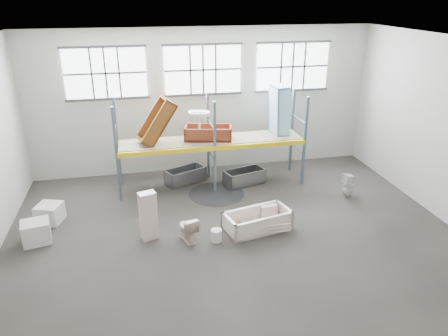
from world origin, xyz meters
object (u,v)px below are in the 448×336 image
object	(u,v)px
steel_tub_left	(185,175)
carton_near	(36,232)
steel_tub_right	(244,177)
rust_tub_flat	(208,133)
blue_tub_upright	(279,110)
bucket	(216,235)
cistern_tall	(148,216)
toilet_white	(348,185)
bathtub_beige	(257,221)
toilet_beige	(188,228)

from	to	relation	value
steel_tub_left	carton_near	distance (m)	5.19
steel_tub_right	rust_tub_flat	xyz separation A→B (m)	(-1.18, 0.25, 1.57)
blue_tub_upright	bucket	size ratio (longest dim) A/B	4.86
cistern_tall	carton_near	size ratio (longest dim) A/B	1.93
steel_tub_left	carton_near	bearing A→B (deg)	-145.02
cistern_tall	rust_tub_flat	world-z (taller)	rust_tub_flat
rust_tub_flat	blue_tub_upright	size ratio (longest dim) A/B	0.93
toilet_white	bucket	xyz separation A→B (m)	(-4.59, -1.70, -0.23)
toilet_white	rust_tub_flat	world-z (taller)	rust_tub_flat
blue_tub_upright	steel_tub_left	bearing A→B (deg)	176.80
cistern_tall	toilet_white	size ratio (longest dim) A/B	1.69
steel_tub_right	steel_tub_left	bearing A→B (deg)	163.58
bathtub_beige	toilet_white	distance (m)	3.64
bucket	rust_tub_flat	bearing A→B (deg)	83.02
steel_tub_left	steel_tub_right	world-z (taller)	steel_tub_right
cistern_tall	carton_near	bearing A→B (deg)	154.97
steel_tub_left	toilet_beige	bearing A→B (deg)	-96.16
steel_tub_right	bucket	world-z (taller)	steel_tub_right
blue_tub_upright	carton_near	xyz separation A→B (m)	(-7.46, -2.80, -2.10)
toilet_beige	blue_tub_upright	bearing A→B (deg)	-152.90
steel_tub_left	cistern_tall	bearing A→B (deg)	-112.06
toilet_beige	toilet_white	world-z (taller)	toilet_white
toilet_beige	steel_tub_left	xyz separation A→B (m)	(0.40, 3.71, -0.11)
bathtub_beige	rust_tub_flat	world-z (taller)	rust_tub_flat
blue_tub_upright	steel_tub_right	bearing A→B (deg)	-162.71
cistern_tall	rust_tub_flat	distance (m)	3.91
steel_tub_left	blue_tub_upright	world-z (taller)	blue_tub_upright
bucket	cistern_tall	bearing A→B (deg)	163.20
toilet_beige	carton_near	size ratio (longest dim) A/B	1.03
toilet_white	bucket	distance (m)	4.90
steel_tub_right	blue_tub_upright	xyz separation A→B (m)	(1.26, 0.39, 2.15)
toilet_beige	carton_near	distance (m)	3.92
steel_tub_left	blue_tub_upright	size ratio (longest dim) A/B	0.82
bathtub_beige	rust_tub_flat	bearing A→B (deg)	90.40
rust_tub_flat	bucket	xyz separation A→B (m)	(-0.44, -3.58, -1.65)
bathtub_beige	toilet_white	bearing A→B (deg)	8.66
steel_tub_left	blue_tub_upright	distance (m)	3.87
bathtub_beige	bucket	world-z (taller)	bathtub_beige
rust_tub_flat	bucket	distance (m)	3.97
blue_tub_upright	carton_near	bearing A→B (deg)	-159.46
bathtub_beige	toilet_beige	xyz separation A→B (m)	(-1.94, -0.16, 0.09)
steel_tub_right	rust_tub_flat	world-z (taller)	rust_tub_flat
bathtub_beige	carton_near	bearing A→B (deg)	161.22
toilet_beige	steel_tub_right	xyz separation A→B (m)	(2.34, 3.14, -0.10)
bathtub_beige	carton_near	world-z (taller)	carton_near
cistern_tall	toilet_white	world-z (taller)	cistern_tall
bathtub_beige	carton_near	size ratio (longest dim) A/B	2.60
steel_tub_right	carton_near	world-z (taller)	carton_near
steel_tub_left	rust_tub_flat	distance (m)	1.78
bathtub_beige	steel_tub_left	size ratio (longest dim) A/B	1.34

